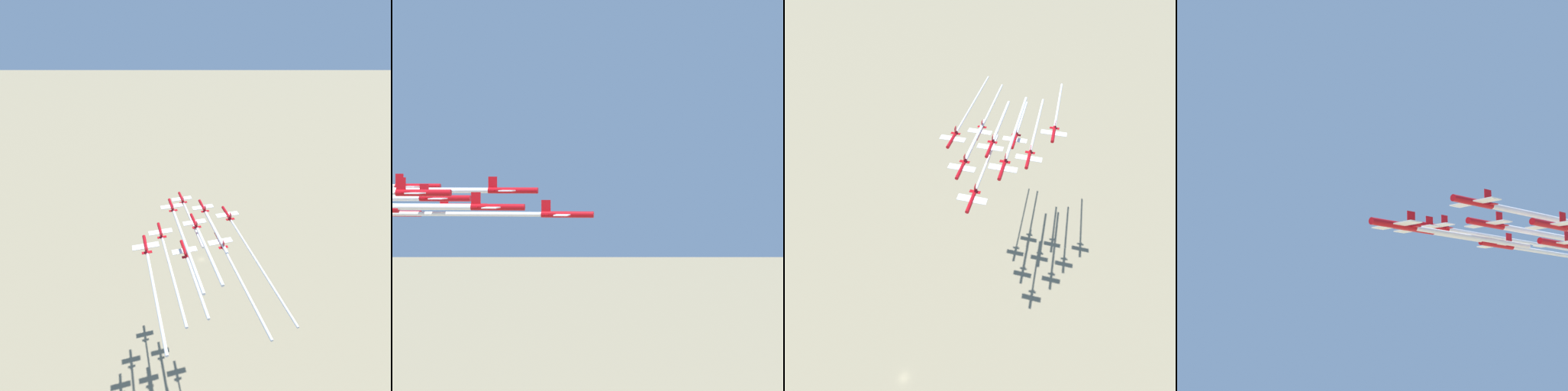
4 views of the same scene
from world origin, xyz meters
The scene contains 10 objects.
jet_0 centered at (9.77, -43.42, 82.08)m, with size 9.36×9.46×3.64m.
jet_1 centered at (12.99, -57.99, 86.84)m, with size 9.36×9.46×3.64m.
jet_2 centered at (24.07, -47.69, 83.80)m, with size 9.36×9.46×3.64m.
jet_3 centered at (16.20, -72.56, 83.11)m, with size 9.36×9.46×3.64m.
jet_4 centered at (27.29, -62.26, 85.33)m, with size 9.36×9.46×3.64m.
jet_5 centered at (38.37, -51.96, 86.76)m, with size 9.36×9.46×3.64m.
jet_6 centered at (19.42, -87.13, 87.46)m, with size 9.36×9.46×3.64m.
jet_7 centered at (30.50, -76.83, 81.77)m, with size 9.36×9.46×3.64m.
smoke_trail_0 centered at (24.88, -59.67, 82.03)m, with size 24.13×25.85×0.94m.
smoke_trail_2 centered at (37.38, -62.00, 83.75)m, with size 20.78×22.22×1.28m.
Camera 2 is at (128.20, 103.77, 90.38)m, focal length 85.00 mm.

